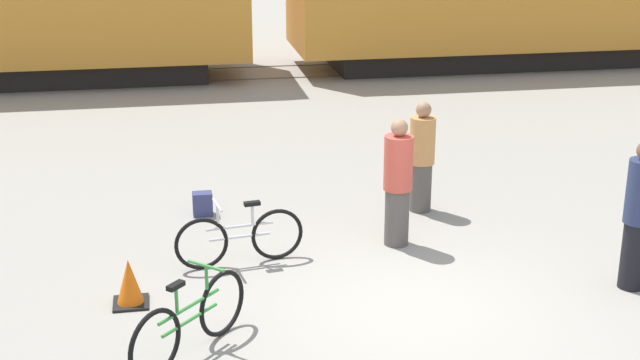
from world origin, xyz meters
name	(u,v)px	position (x,y,z in m)	size (l,w,h in m)	color
ground_plane	(416,306)	(0.00, 0.00, 0.00)	(80.00, 80.00, 0.00)	gray
rail_near	(275,78)	(0.00, 12.17, 0.01)	(38.47, 0.07, 0.01)	#4C4238
rail_far	(268,66)	(0.00, 13.61, 0.01)	(38.47, 0.07, 0.01)	#4C4238
bicycle_silver	(240,237)	(-1.84, 1.52, 0.36)	(1.63, 0.46, 0.83)	black
bicycle_green	(190,321)	(-2.54, -0.63, 0.38)	(1.22, 1.32, 0.89)	black
person_in_red	(398,183)	(0.25, 1.79, 0.85)	(0.38, 0.38, 1.70)	#514C47
person_in_tan	(422,158)	(0.91, 2.95, 0.80)	(0.37, 0.37, 1.62)	#514C47
person_in_navy	(638,216)	(2.63, 0.03, 0.90)	(0.35, 0.35, 1.80)	black
backpack	(203,204)	(-2.21, 3.31, 0.17)	(0.28, 0.20, 0.34)	navy
traffic_cone	(130,284)	(-3.17, 0.63, 0.25)	(0.40, 0.40, 0.55)	black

